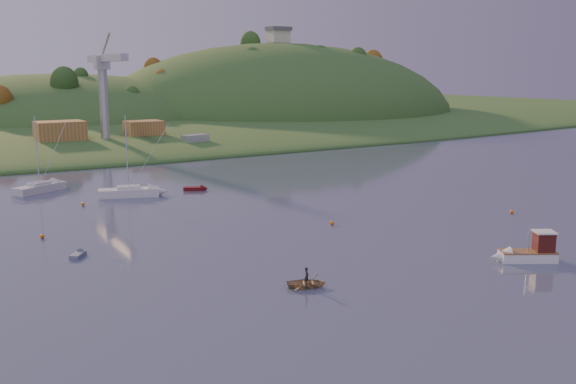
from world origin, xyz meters
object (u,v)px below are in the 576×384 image
fishing_boat (524,252)px  red_tender (199,189)px  sailboat_near (40,187)px  grey_dinghy (80,254)px  canoe (307,283)px  sailboat_far (129,191)px

fishing_boat → red_tender: size_ratio=1.62×
sailboat_near → grey_dinghy: (-3.30, -39.74, -0.57)m
red_tender → grey_dinghy: size_ratio=1.53×
fishing_boat → canoe: fishing_boat is taller
sailboat_far → red_tender: (11.33, -0.77, -0.51)m
fishing_boat → red_tender: (-12.53, 53.53, -0.64)m
sailboat_near → canoe: 61.70m
sailboat_far → red_tender: size_ratio=3.02×
red_tender → fishing_boat: bearing=-50.5°
fishing_boat → sailboat_far: bearing=-35.8°
canoe → grey_dinghy: bearing=61.0°
sailboat_near → sailboat_far: 15.63m
fishing_boat → canoe: size_ratio=1.88×
canoe → red_tender: (10.70, 48.74, -0.09)m
fishing_boat → grey_dinghy: 45.99m
sailboat_far → canoe: size_ratio=3.53×
sailboat_near → red_tender: size_ratio=2.91×
sailboat_far → canoe: bearing=-71.8°
canoe → red_tender: red_tender is taller
sailboat_near → canoe: bearing=-109.6°
fishing_boat → sailboat_near: (-34.88, 65.38, -0.15)m
sailboat_far → canoe: 49.51m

